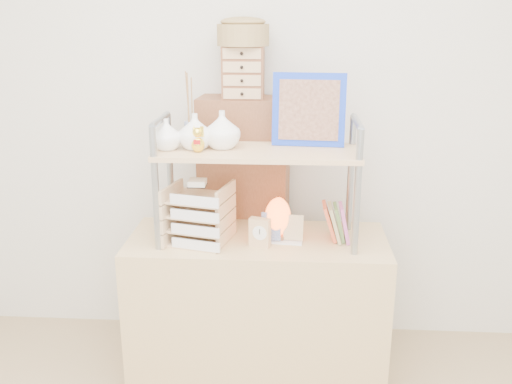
# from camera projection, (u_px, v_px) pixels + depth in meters

# --- Properties ---
(room_shell) EXTENTS (3.42, 3.41, 2.61)m
(room_shell) POSITION_uv_depth(u_px,v_px,m) (240.00, 34.00, 1.59)
(room_shell) COLOR silver
(room_shell) RESTS_ON ground
(desk) EXTENTS (1.20, 0.50, 0.75)m
(desk) POSITION_uv_depth(u_px,v_px,m) (257.00, 310.00, 2.76)
(desk) COLOR tan
(desk) RESTS_ON ground
(cabinet) EXTENTS (0.47, 0.28, 1.35)m
(cabinet) POSITION_uv_depth(u_px,v_px,m) (245.00, 225.00, 3.03)
(cabinet) COLOR brown
(cabinet) RESTS_ON ground
(hutch) EXTENTS (0.92, 0.34, 0.75)m
(hutch) POSITION_uv_depth(u_px,v_px,m) (240.00, 145.00, 2.53)
(hutch) COLOR gray
(hutch) RESTS_ON desk
(letter_tray) EXTENTS (0.29, 0.29, 0.30)m
(letter_tray) POSITION_uv_depth(u_px,v_px,m) (199.00, 218.00, 2.56)
(letter_tray) COLOR tan
(letter_tray) RESTS_ON desk
(salt_lamp) EXTENTS (0.13, 0.12, 0.20)m
(salt_lamp) POSITION_uv_depth(u_px,v_px,m) (278.00, 218.00, 2.62)
(salt_lamp) COLOR brown
(salt_lamp) RESTS_ON desk
(desk_clock) EXTENTS (0.10, 0.06, 0.13)m
(desk_clock) POSITION_uv_depth(u_px,v_px,m) (260.00, 232.00, 2.54)
(desk_clock) COLOR tan
(desk_clock) RESTS_ON desk
(postcard_stand) EXTENTS (0.20, 0.07, 0.14)m
(postcard_stand) POSITION_uv_depth(u_px,v_px,m) (281.00, 234.00, 2.59)
(postcard_stand) COLOR white
(postcard_stand) RESTS_ON desk
(drawer_chest) EXTENTS (0.20, 0.16, 0.25)m
(drawer_chest) POSITION_uv_depth(u_px,v_px,m) (243.00, 72.00, 2.76)
(drawer_chest) COLOR brown
(drawer_chest) RESTS_ON cabinet
(woven_basket) EXTENTS (0.25, 0.25, 0.10)m
(woven_basket) POSITION_uv_depth(u_px,v_px,m) (243.00, 35.00, 2.71)
(woven_basket) COLOR olive
(woven_basket) RESTS_ON drawer_chest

